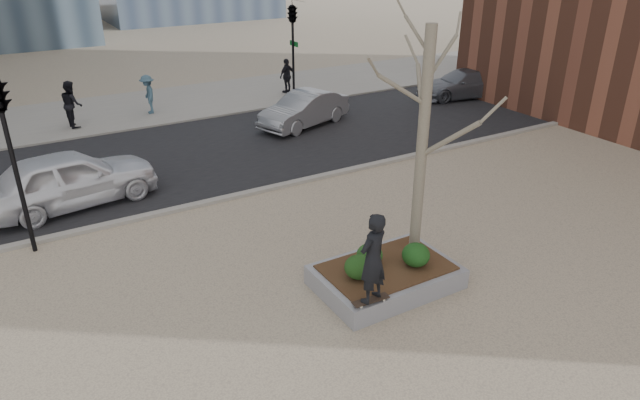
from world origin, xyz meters
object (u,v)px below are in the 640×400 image
police_car (70,179)px  planter (386,277)px  skateboard (371,301)px  skateboarder (373,258)px

police_car → planter: bearing=-154.5°
skateboard → police_car: bearing=119.3°
planter → skateboard: 1.38m
skateboard → police_car: 9.68m
planter → skateboarder: skateboarder is taller
skateboard → skateboarder: skateboarder is taller
skateboarder → skateboard: bearing=-107.6°
skateboard → planter: bearing=44.2°
planter → police_car: 9.44m
skateboard → police_car: police_car is taller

